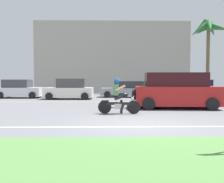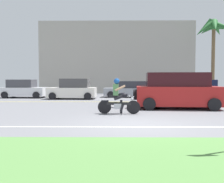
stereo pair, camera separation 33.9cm
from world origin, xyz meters
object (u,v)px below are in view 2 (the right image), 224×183
parked_car_1 (73,90)px  parked_car_3 (196,90)px  motorcyclist (119,99)px  palm_tree_0 (214,31)px  parked_car_0 (24,89)px  suv_nearby (177,91)px  parked_car_2 (130,90)px

parked_car_1 → parked_car_3: parked_car_1 is taller
motorcyclist → parked_car_1: (-3.51, 8.49, 0.08)m
parked_car_3 → palm_tree_0: 8.08m
parked_car_0 → motorcyclist: bearing=-50.7°
suv_nearby → parked_car_0: 13.56m
parked_car_2 → palm_tree_0: 10.82m
motorcyclist → palm_tree_0: bearing=54.6°
suv_nearby → parked_car_3: bearing=64.4°
parked_car_1 → parked_car_3: bearing=3.0°
parked_car_0 → parked_car_1: bearing=-15.8°
suv_nearby → palm_tree_0: palm_tree_0 is taller
suv_nearby → parked_car_3: suv_nearby is taller
parked_car_2 → parked_car_3: bearing=-14.7°
parked_car_1 → parked_car_3: 10.03m
palm_tree_0 → parked_car_0: bearing=-167.5°
parked_car_1 → palm_tree_0: (13.25, 5.20, 5.70)m
motorcyclist → parked_car_1: 9.19m
parked_car_2 → parked_car_1: bearing=-158.0°
palm_tree_0 → parked_car_3: bearing=-124.6°
suv_nearby → palm_tree_0: bearing=60.6°
palm_tree_0 → suv_nearby: bearing=-119.4°
parked_car_1 → parked_car_0: bearing=164.2°
parked_car_1 → palm_tree_0: palm_tree_0 is taller
motorcyclist → suv_nearby: suv_nearby is taller
parked_car_1 → palm_tree_0: size_ratio=0.50×
motorcyclist → parked_car_3: (6.50, 9.01, 0.04)m
parked_car_0 → parked_car_2: (9.18, 0.64, -0.06)m
parked_car_0 → suv_nearby: bearing=-34.6°
parked_car_2 → parked_car_3: 5.48m
parked_car_1 → parked_car_2: bearing=22.0°
parked_car_1 → parked_car_2: (4.71, 1.91, -0.09)m
parked_car_2 → palm_tree_0: palm_tree_0 is taller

